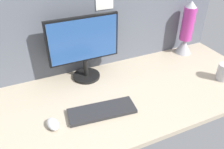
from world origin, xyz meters
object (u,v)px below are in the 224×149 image
at_px(mouse, 53,124).
at_px(mug_steel, 224,72).
at_px(monitor, 84,45).
at_px(lava_lamp, 186,32).
at_px(keyboard, 102,111).

distance_m(mouse, mug_steel, 1.12).
bearing_deg(monitor, lava_lamp, 0.99).
bearing_deg(mug_steel, mouse, 178.37).
distance_m(monitor, mug_steel, 0.93).
height_order(monitor, mouse, monitor).
height_order(keyboard, mouse, mouse).
relative_size(mug_steel, lava_lamp, 0.27).
bearing_deg(mug_steel, keyboard, 178.17).
bearing_deg(keyboard, mug_steel, 4.55).
xyz_separation_m(keyboard, mouse, (-0.27, 0.00, 0.01)).
height_order(keyboard, mug_steel, mug_steel).
bearing_deg(lava_lamp, mug_steel, -90.47).
xyz_separation_m(monitor, keyboard, (-0.03, -0.37, -0.23)).
bearing_deg(keyboard, mouse, -174.65).
xyz_separation_m(keyboard, mug_steel, (0.85, -0.03, 0.05)).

